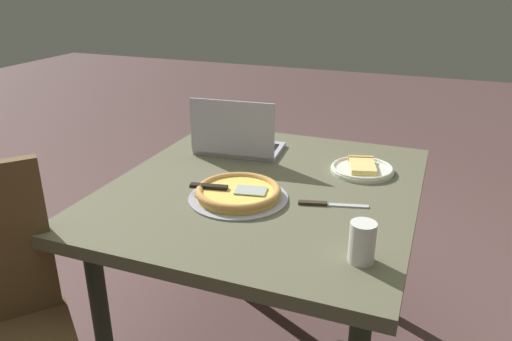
{
  "coord_description": "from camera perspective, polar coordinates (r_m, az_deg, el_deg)",
  "views": [
    {
      "loc": [
        1.47,
        0.54,
        1.43
      ],
      "look_at": [
        0.03,
        -0.02,
        0.79
      ],
      "focal_mm": 34.55,
      "sensor_mm": 36.0,
      "label": 1
    }
  ],
  "objects": [
    {
      "name": "laptop",
      "position": [
        1.99,
        -2.17,
        3.42
      ],
      "size": [
        0.24,
        0.36,
        0.23
      ],
      "color": "#AFAEBF",
      "rests_on": "dining_table"
    },
    {
      "name": "pizza_tray",
      "position": [
        1.6,
        -2.09,
        -2.59
      ],
      "size": [
        0.33,
        0.33,
        0.04
      ],
      "color": "#A1A1AD",
      "rests_on": "dining_table"
    },
    {
      "name": "dining_table",
      "position": [
        1.75,
        0.98,
        -3.99
      ],
      "size": [
        1.15,
        1.03,
        0.73
      ],
      "color": "#575640",
      "rests_on": "ground_plane"
    },
    {
      "name": "pizza_plate",
      "position": [
        1.86,
        12.19,
        0.25
      ],
      "size": [
        0.23,
        0.23,
        0.04
      ],
      "color": "silver",
      "rests_on": "dining_table"
    },
    {
      "name": "drink_cup",
      "position": [
        1.28,
        12.19,
        -8.07
      ],
      "size": [
        0.07,
        0.07,
        0.11
      ],
      "color": "silver",
      "rests_on": "dining_table"
    },
    {
      "name": "table_knife",
      "position": [
        1.58,
        8.09,
        -3.87
      ],
      "size": [
        0.07,
        0.22,
        0.01
      ],
      "color": "#B8B9C2",
      "rests_on": "dining_table"
    }
  ]
}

